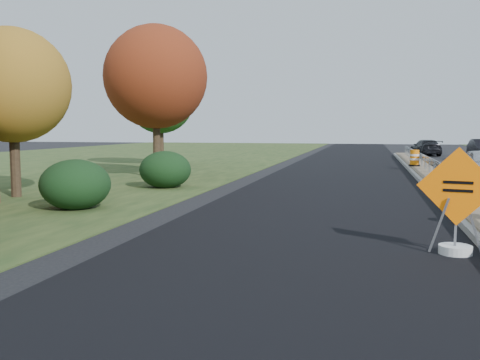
% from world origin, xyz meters
% --- Properties ---
extents(milled_overlay, '(7.20, 120.00, 0.01)m').
position_xyz_m(milled_overlay, '(-4.40, 10.00, 0.01)').
color(milled_overlay, black).
rests_on(milled_overlay, ground).
extents(median, '(1.60, 55.00, 0.23)m').
position_xyz_m(median, '(0.00, 8.00, 0.11)').
color(median, gray).
rests_on(median, ground).
extents(guardrail, '(0.10, 46.15, 0.72)m').
position_xyz_m(guardrail, '(0.00, 9.00, 0.73)').
color(guardrail, silver).
rests_on(guardrail, median).
extents(hedge_mid, '(2.09, 2.09, 1.52)m').
position_xyz_m(hedge_mid, '(-11.50, 0.00, 0.76)').
color(hedge_mid, black).
rests_on(hedge_mid, ground).
extents(hedge_north, '(2.09, 2.09, 1.52)m').
position_xyz_m(hedge_north, '(-11.00, 6.00, 0.76)').
color(hedge_north, black).
rests_on(hedge_north, ground).
extents(tree_near_yellow, '(3.96, 3.96, 5.88)m').
position_xyz_m(tree_near_yellow, '(-15.00, 2.00, 3.89)').
color(tree_near_yellow, '#473523').
rests_on(tree_near_yellow, ground).
extents(tree_near_red, '(4.95, 4.95, 7.35)m').
position_xyz_m(tree_near_red, '(-13.00, 10.00, 4.86)').
color(tree_near_red, '#473523').
rests_on(tree_near_red, ground).
extents(tree_near_back, '(4.29, 4.29, 6.37)m').
position_xyz_m(tree_near_back, '(-16.00, 18.00, 4.21)').
color(tree_near_back, '#473523').
rests_on(tree_near_back, ground).
extents(caution_sign, '(1.48, 0.63, 2.08)m').
position_xyz_m(caution_sign, '(-1.34, -3.45, 0.53)').
color(caution_sign, white).
rests_on(caution_sign, ground).
extents(barrel_median_mid, '(0.59, 0.59, 0.87)m').
position_xyz_m(barrel_median_mid, '(0.55, 4.94, 0.65)').
color(barrel_median_mid, black).
rests_on(barrel_median_mid, median).
extents(barrel_median_far, '(0.64, 0.64, 0.94)m').
position_xyz_m(barrel_median_far, '(-0.40, 18.19, 0.68)').
color(barrel_median_far, black).
rests_on(barrel_median_far, median).
extents(car_dark_far, '(2.54, 5.02, 1.40)m').
position_xyz_m(car_dark_far, '(1.97, 35.85, 0.70)').
color(car_dark_far, black).
rests_on(car_dark_far, ground).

